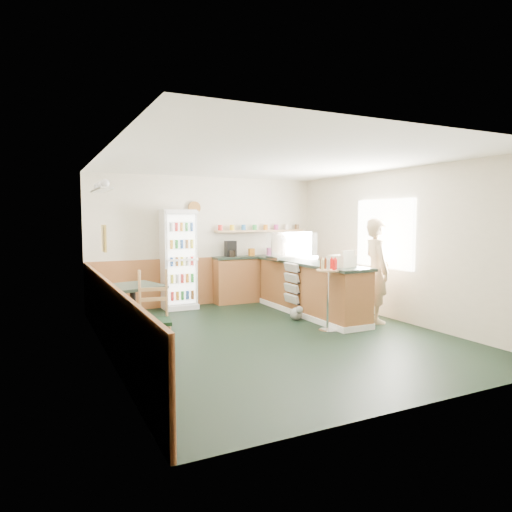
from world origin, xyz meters
TOP-DOWN VIEW (x-y plane):
  - ground at (0.00, 0.00)m, footprint 6.00×6.00m
  - room_envelope at (-0.23, 0.73)m, footprint 5.04×6.02m
  - service_counter at (1.35, 1.07)m, footprint 0.68×3.01m
  - back_counter at (1.19, 2.80)m, footprint 2.24×0.42m
  - drinks_fridge at (-0.71, 2.74)m, footprint 0.66×0.54m
  - display_case at (1.35, 1.75)m, footprint 0.94×0.49m
  - cash_register at (1.35, 0.09)m, footprint 0.41×0.42m
  - shopkeeper at (2.05, 0.02)m, footprint 0.60×0.71m
  - condiment_stand at (0.91, -0.14)m, footprint 0.38×0.38m
  - newspaper_rack at (0.99, 1.15)m, footprint 0.10×0.48m
  - cafe_table at (-2.05, 0.61)m, footprint 0.94×0.94m
  - cafe_chair at (-1.92, -0.10)m, footprint 0.49×0.49m
  - dog_doorstop at (0.87, 0.76)m, footprint 0.22×0.29m

SIDE VIEW (x-z plane):
  - ground at x=0.00m, z-range 0.00..0.00m
  - dog_doorstop at x=0.87m, z-range -0.01..0.26m
  - service_counter at x=1.35m, z-range -0.04..0.97m
  - back_counter at x=1.19m, z-range -0.30..1.39m
  - cafe_chair at x=-1.92m, z-range 0.02..1.16m
  - cafe_table at x=-2.05m, z-range 0.17..1.02m
  - newspaper_rack at x=0.99m, z-range 0.23..0.99m
  - condiment_stand at x=0.91m, z-range 0.19..1.36m
  - shopkeeper at x=2.05m, z-range 0.00..1.83m
  - drinks_fridge at x=-0.71m, z-range 0.00..2.00m
  - cash_register at x=1.35m, z-range 1.01..1.21m
  - display_case at x=1.35m, z-range 1.01..1.54m
  - room_envelope at x=-0.23m, z-range 0.16..2.88m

